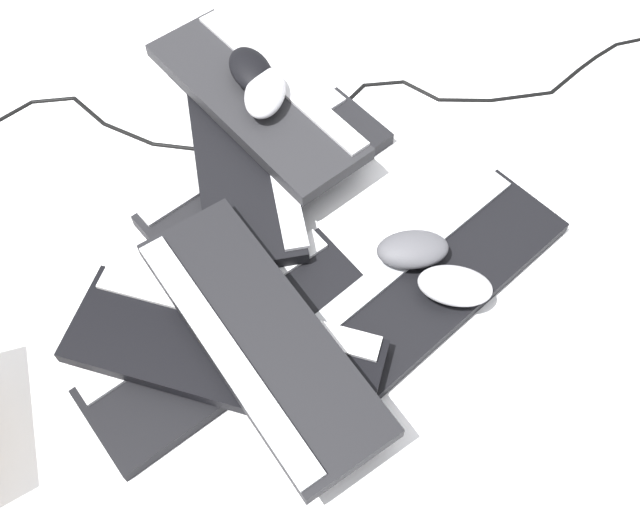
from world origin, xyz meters
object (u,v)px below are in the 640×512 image
keyboard_4 (255,98)px  mouse_3 (251,70)px  keyboard_6 (259,336)px  mouse_1 (265,93)px  keyboard_1 (230,342)px  keyboard_0 (267,177)px  keyboard_2 (438,276)px  keyboard_3 (243,155)px  keyboard_5 (225,349)px  mouse_2 (413,249)px  mouse_0 (455,286)px

keyboard_4 → mouse_3: (0.03, -0.01, 0.04)m
keyboard_6 → mouse_1: bearing=-22.8°
keyboard_1 → mouse_3: 0.46m
keyboard_1 → keyboard_4: size_ratio=1.00×
keyboard_0 → mouse_1: size_ratio=4.22×
keyboard_2 → keyboard_3: (0.32, 0.20, 0.03)m
keyboard_6 → mouse_3: size_ratio=4.19×
keyboard_2 → keyboard_5: (0.00, 0.34, 0.03)m
keyboard_0 → keyboard_6: (-0.30, 0.12, 0.06)m
mouse_2 → mouse_3: mouse_3 is taller
keyboard_2 → keyboard_4: bearing=19.2°
keyboard_1 → mouse_0: size_ratio=4.21×
mouse_3 → mouse_2: bearing=-166.7°
keyboard_1 → keyboard_6: 0.08m
mouse_2 → keyboard_1: bearing=-159.4°
keyboard_4 → mouse_0: 0.47m
keyboard_4 → keyboard_6: 0.44m
mouse_3 → keyboard_6: bearing=158.4°
mouse_0 → mouse_1: size_ratio=1.00×
keyboard_4 → keyboard_5: keyboard_4 is taller
mouse_0 → mouse_3: (0.48, 0.13, 0.06)m
keyboard_2 → mouse_2: bearing=33.8°
keyboard_3 → keyboard_6: (-0.33, 0.10, 0.03)m
keyboard_6 → mouse_2: 0.27m
keyboard_0 → keyboard_2: 0.33m
keyboard_0 → keyboard_4: size_ratio=1.00×
mouse_0 → keyboard_6: bearing=28.5°
keyboard_1 → keyboard_6: size_ratio=1.01×
keyboard_1 → keyboard_3: keyboard_3 is taller
keyboard_5 → keyboard_6: bearing=-106.7°
keyboard_2 → keyboard_4: size_ratio=1.00×
keyboard_5 → mouse_3: mouse_3 is taller
mouse_1 → keyboard_6: bearing=9.1°
keyboard_4 → mouse_2: (-0.36, -0.11, -0.02)m
keyboard_0 → mouse_0: mouse_0 is taller
keyboard_0 → keyboard_1: size_ratio=1.00×
mouse_1 → mouse_2: bearing=49.1°
keyboard_2 → keyboard_6: (-0.01, 0.29, 0.06)m
mouse_2 → mouse_0: bearing=-53.7°
keyboard_5 → mouse_2: (0.04, -0.32, 0.01)m
keyboard_6 → mouse_1: 0.42m
mouse_3 → keyboard_5: bearing=152.4°
mouse_3 → mouse_0: bearing=-166.1°
mouse_0 → keyboard_5: bearing=26.8°
keyboard_1 → keyboard_5: bearing=150.0°
keyboard_6 → keyboard_0: bearing=-22.6°
mouse_3 → keyboard_3: bearing=149.1°
keyboard_4 → mouse_2: keyboard_4 is taller
keyboard_1 → mouse_3: bearing=-25.5°
keyboard_4 → keyboard_5: bearing=153.4°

